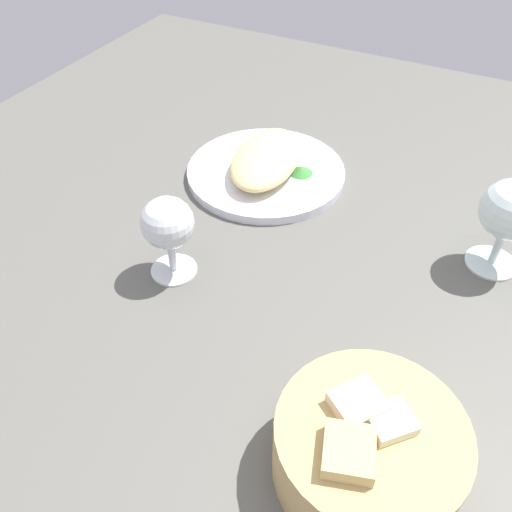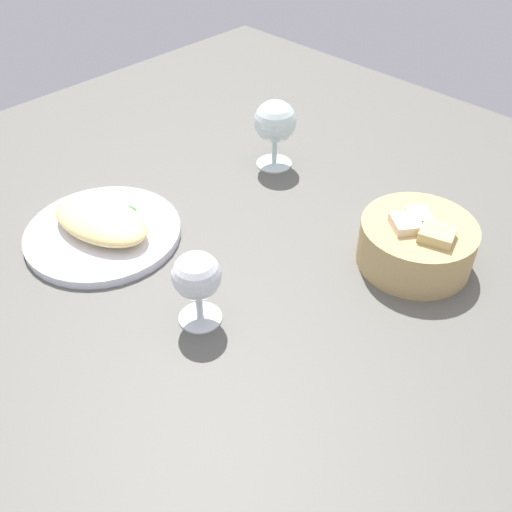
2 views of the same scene
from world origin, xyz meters
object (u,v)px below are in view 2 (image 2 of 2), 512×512
object	(u,v)px
plate	(103,233)
wine_glass_far	(275,124)
bread_basket	(416,243)
wine_glass_near	(197,279)

from	to	relation	value
plate	wine_glass_far	world-z (taller)	wine_glass_far
bread_basket	wine_glass_near	size ratio (longest dim) A/B	1.51
bread_basket	wine_glass_far	world-z (taller)	wine_glass_far
plate	bread_basket	bearing A→B (deg)	37.02
wine_glass_near	wine_glass_far	xyz separation A→B (cm)	(-20.02, 36.16, 1.02)
wine_glass_near	bread_basket	bearing A→B (deg)	64.82
plate	wine_glass_far	xyz separation A→B (cm)	(4.53, 35.12, 7.70)
plate	wine_glass_far	size ratio (longest dim) A/B	1.93
plate	bread_basket	xyz separation A→B (cm)	(38.79, 29.25, 3.08)
plate	bread_basket	size ratio (longest dim) A/B	1.45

